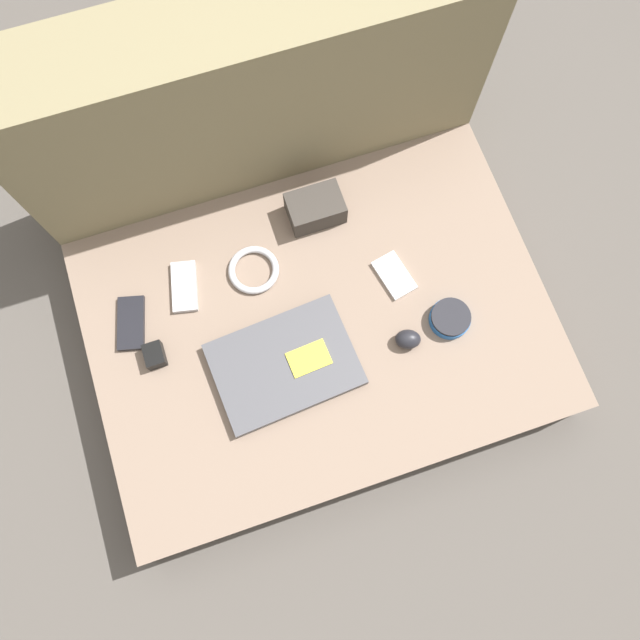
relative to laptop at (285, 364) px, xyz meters
The scene contains 12 objects.
ground_plane 0.20m from the laptop, 33.50° to the left, with size 8.00×8.00×0.00m, color #4C4742.
couch_seat 0.15m from the laptop, 33.50° to the left, with size 1.04×0.75×0.14m.
couch_backrest 0.57m from the laptop, 79.01° to the left, with size 1.04×0.20×0.58m.
laptop is the anchor object (origin of this frame).
computer_mouse 0.28m from the laptop, ahead, with size 0.07×0.06×0.04m.
speaker_puck 0.39m from the laptop, ahead, with size 0.09×0.09×0.03m.
phone_silver 0.30m from the laptop, 123.39° to the left, with size 0.08×0.13×0.01m.
phone_black 0.36m from the laptop, 146.06° to the left, with size 0.09×0.14×0.01m.
phone_small 0.33m from the laptop, 21.77° to the left, with size 0.08×0.12×0.01m.
camera_pouch 0.38m from the laptop, 61.19° to the left, with size 0.13×0.09×0.06m.
charger_brick 0.29m from the laptop, 157.60° to the left, with size 0.04×0.05×0.03m.
cable_coil 0.24m from the laptop, 90.17° to the left, with size 0.12×0.12×0.02m.
Camera 1 is at (-0.12, -0.37, 1.51)m, focal length 35.00 mm.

